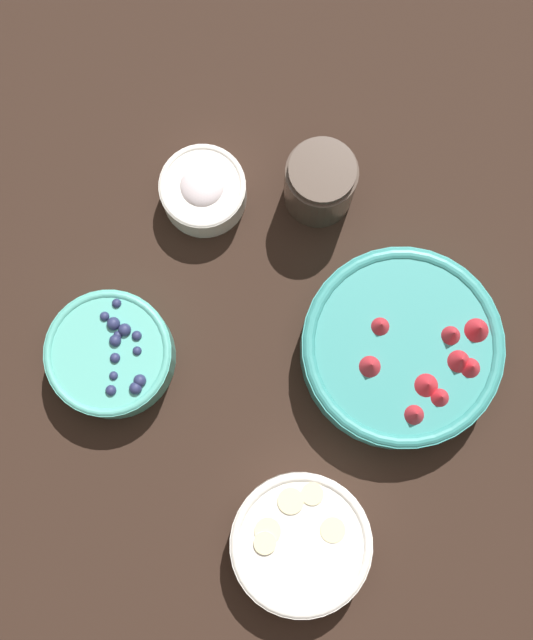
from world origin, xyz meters
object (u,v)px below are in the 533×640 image
object	(u,v)px
bowl_strawberries	(402,349)
bowl_blueberries	(111,355)
bowl_cream	(203,190)
bowl_bananas	(300,543)
jar_chocolate	(320,184)

from	to	relation	value
bowl_strawberries	bowl_blueberries	bearing A→B (deg)	-162.47
bowl_cream	bowl_blueberries	bearing A→B (deg)	-101.45
bowl_strawberries	bowl_blueberries	distance (m)	0.35
bowl_bananas	bowl_cream	bearing A→B (deg)	121.93
bowl_strawberries	jar_chocolate	bearing A→B (deg)	132.15
bowl_blueberries	jar_chocolate	size ratio (longest dim) A/B	1.49
bowl_strawberries	bowl_blueberries	world-z (taller)	bowl_strawberries
bowl_bananas	bowl_cream	xyz separation A→B (m)	(-0.23, 0.38, -0.00)
bowl_blueberries	bowl_cream	distance (m)	0.23
bowl_strawberries	jar_chocolate	xyz separation A→B (m)	(-0.15, 0.17, 0.01)
bowl_strawberries	bowl_bananas	world-z (taller)	bowl_strawberries
bowl_cream	jar_chocolate	bearing A→B (deg)	17.81
bowl_strawberries	jar_chocolate	size ratio (longest dim) A/B	2.37
bowl_bananas	bowl_cream	world-z (taller)	bowl_cream
bowl_strawberries	bowl_blueberries	xyz separation A→B (m)	(-0.33, -0.11, -0.00)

